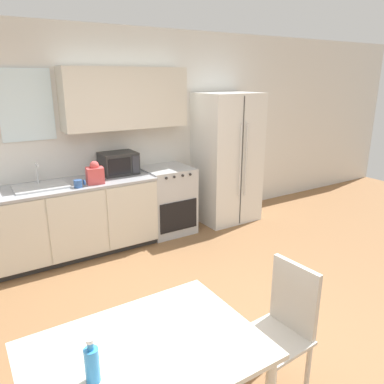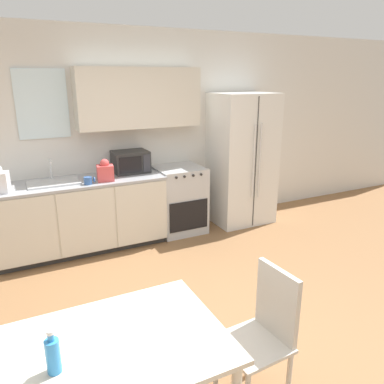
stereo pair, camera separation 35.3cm
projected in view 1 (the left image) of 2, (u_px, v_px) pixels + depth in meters
name	position (u px, v px, depth m)	size (l,w,h in m)	color
ground_plane	(193.00, 334.00, 3.17)	(12.00, 12.00, 0.00)	olive
wall_back	(96.00, 132.00, 4.71)	(12.00, 0.38, 2.70)	silver
kitchen_counter	(71.00, 219.00, 4.49)	(2.02, 0.67, 0.90)	#333333
oven_range	(167.00, 200.00, 5.18)	(0.63, 0.63, 0.92)	#B7BABC
refrigerator	(227.00, 158.00, 5.51)	(0.86, 0.72, 1.88)	silver
kitchen_sink	(41.00, 186.00, 4.21)	(0.58, 0.38, 0.25)	#B7BABC
microwave	(119.00, 163.00, 4.76)	(0.44, 0.36, 0.28)	#282828
coffee_mug	(79.00, 184.00, 4.20)	(0.13, 0.09, 0.09)	#335999
grocery_bag_1	(95.00, 174.00, 4.34)	(0.21, 0.19, 0.26)	#D14C4C
dining_table	(145.00, 363.00, 1.99)	(1.23, 0.88, 0.72)	beige
dining_chair_side	(284.00, 321.00, 2.49)	(0.42, 0.42, 0.93)	beige
drink_bottle	(92.00, 364.00, 1.73)	(0.07, 0.07, 0.23)	#338CD8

